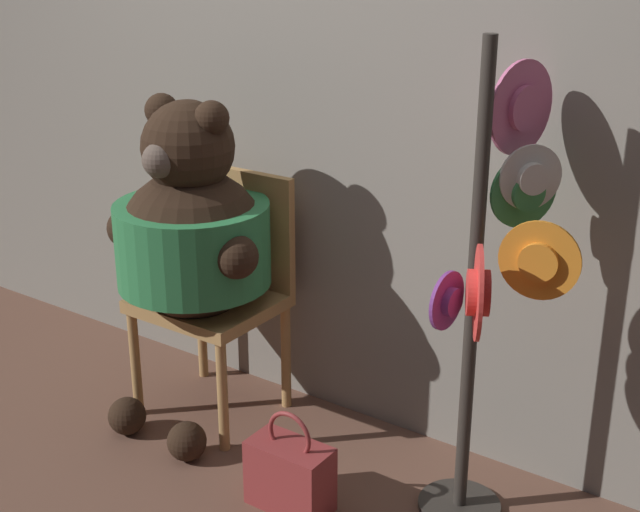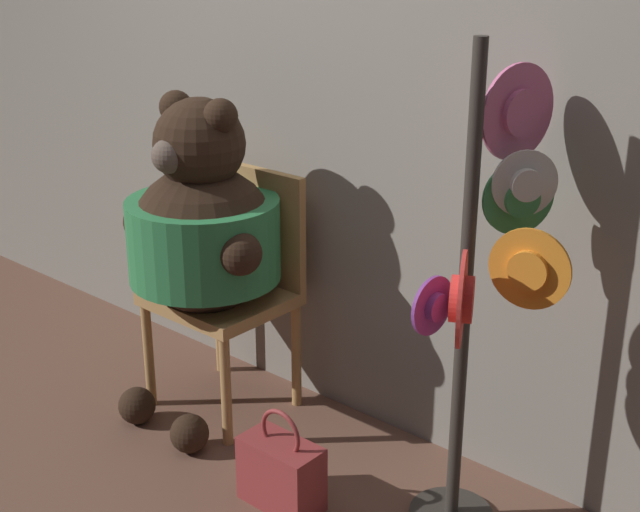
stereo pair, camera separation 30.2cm
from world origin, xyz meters
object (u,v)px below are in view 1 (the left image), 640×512
chair (221,281)px  hat_display_rack (494,272)px  handbag_on_ground (290,474)px  teddy_bear (191,235)px

chair → hat_display_rack: hat_display_rack is taller
chair → handbag_on_ground: chair is taller
chair → teddy_bear: (-0.00, -0.15, 0.24)m
chair → handbag_on_ground: (0.64, -0.41, -0.41)m
handbag_on_ground → hat_display_rack: bearing=32.0°
handbag_on_ground → teddy_bear: bearing=157.9°
teddy_bear → hat_display_rack: size_ratio=0.82×
hat_display_rack → chair: bearing=176.2°
handbag_on_ground → chair: bearing=147.1°
teddy_bear → hat_display_rack: hat_display_rack is taller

